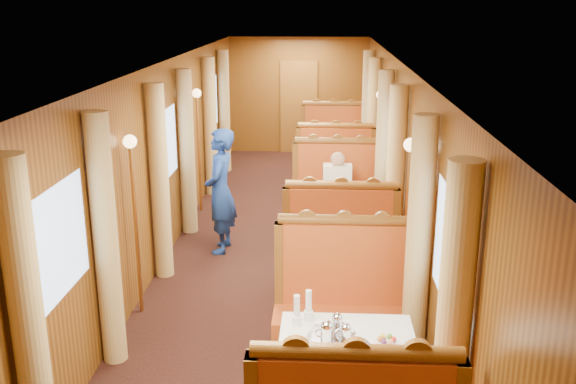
# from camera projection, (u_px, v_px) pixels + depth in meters

# --- Properties ---
(floor) EXTENTS (3.00, 12.00, 0.01)m
(floor) POSITION_uv_depth(u_px,v_px,m) (281.00, 253.00, 8.57)
(floor) COLOR black
(floor) RESTS_ON ground
(ceiling) EXTENTS (3.00, 12.00, 0.01)m
(ceiling) POSITION_uv_depth(u_px,v_px,m) (280.00, 63.00, 7.86)
(ceiling) COLOR silver
(ceiling) RESTS_ON wall_left
(wall_far) EXTENTS (3.00, 0.01, 2.50)m
(wall_far) POSITION_uv_depth(u_px,v_px,m) (299.00, 96.00, 13.95)
(wall_far) COLOR brown
(wall_far) RESTS_ON floor
(wall_left) EXTENTS (0.01, 12.00, 2.50)m
(wall_left) POSITION_uv_depth(u_px,v_px,m) (165.00, 161.00, 8.29)
(wall_left) COLOR brown
(wall_left) RESTS_ON floor
(wall_right) EXTENTS (0.01, 12.00, 2.50)m
(wall_right) POSITION_uv_depth(u_px,v_px,m) (398.00, 164.00, 8.14)
(wall_right) COLOR brown
(wall_right) RESTS_ON floor
(doorway_far) EXTENTS (0.80, 0.04, 2.00)m
(doorway_far) POSITION_uv_depth(u_px,v_px,m) (299.00, 107.00, 14.00)
(doorway_far) COLOR brown
(doorway_far) RESTS_ON floor
(table_near) EXTENTS (1.05, 0.72, 0.75)m
(table_near) POSITION_uv_depth(u_px,v_px,m) (346.00, 377.00, 5.08)
(table_near) COLOR white
(table_near) RESTS_ON floor
(banquette_near_aft) EXTENTS (1.30, 0.55, 1.34)m
(banquette_near_aft) POSITION_uv_depth(u_px,v_px,m) (343.00, 312.00, 6.04)
(banquette_near_aft) COLOR #A62A12
(banquette_near_aft) RESTS_ON floor
(table_mid) EXTENTS (1.05, 0.72, 0.75)m
(table_mid) POSITION_uv_depth(u_px,v_px,m) (338.00, 227.00, 8.43)
(table_mid) COLOR white
(table_mid) RESTS_ON floor
(banquette_mid_fwd) EXTENTS (1.30, 0.55, 1.34)m
(banquette_mid_fwd) POSITION_uv_depth(u_px,v_px,m) (339.00, 253.00, 7.44)
(banquette_mid_fwd) COLOR #A62A12
(banquette_mid_fwd) RESTS_ON floor
(banquette_mid_aft) EXTENTS (1.30, 0.55, 1.34)m
(banquette_mid_aft) POSITION_uv_depth(u_px,v_px,m) (336.00, 201.00, 9.38)
(banquette_mid_aft) COLOR #A62A12
(banquette_mid_aft) RESTS_ON floor
(table_far) EXTENTS (1.05, 0.72, 0.75)m
(table_far) POSITION_uv_depth(u_px,v_px,m) (334.00, 163.00, 11.77)
(table_far) COLOR white
(table_far) RESTS_ON floor
(banquette_far_fwd) EXTENTS (1.30, 0.55, 1.34)m
(banquette_far_fwd) POSITION_uv_depth(u_px,v_px,m) (335.00, 175.00, 10.79)
(banquette_far_fwd) COLOR #A62A12
(banquette_far_fwd) RESTS_ON floor
(banquette_far_aft) EXTENTS (1.30, 0.55, 1.34)m
(banquette_far_aft) POSITION_uv_depth(u_px,v_px,m) (333.00, 148.00, 12.73)
(banquette_far_aft) COLOR #A62A12
(banquette_far_aft) RESTS_ON floor
(tea_tray) EXTENTS (0.41, 0.36, 0.01)m
(tea_tray) POSITION_uv_depth(u_px,v_px,m) (330.00, 336.00, 4.93)
(tea_tray) COLOR silver
(tea_tray) RESTS_ON table_near
(teapot_left) EXTENTS (0.19, 0.16, 0.14)m
(teapot_left) POSITION_uv_depth(u_px,v_px,m) (327.00, 334.00, 4.84)
(teapot_left) COLOR silver
(teapot_left) RESTS_ON tea_tray
(teapot_right) EXTENTS (0.17, 0.15, 0.11)m
(teapot_right) POSITION_uv_depth(u_px,v_px,m) (346.00, 335.00, 4.86)
(teapot_right) COLOR silver
(teapot_right) RESTS_ON tea_tray
(teapot_back) EXTENTS (0.14, 0.11, 0.12)m
(teapot_back) POSITION_uv_depth(u_px,v_px,m) (337.00, 324.00, 5.01)
(teapot_back) COLOR silver
(teapot_back) RESTS_ON tea_tray
(fruit_plate) EXTENTS (0.21, 0.21, 0.05)m
(fruit_plate) POSITION_uv_depth(u_px,v_px,m) (387.00, 341.00, 4.84)
(fruit_plate) COLOR white
(fruit_plate) RESTS_ON table_near
(cup_inboard) EXTENTS (0.08, 0.08, 0.26)m
(cup_inboard) POSITION_uv_depth(u_px,v_px,m) (297.00, 314.00, 5.08)
(cup_inboard) COLOR white
(cup_inboard) RESTS_ON table_near
(cup_outboard) EXTENTS (0.08, 0.08, 0.26)m
(cup_outboard) POSITION_uv_depth(u_px,v_px,m) (309.00, 308.00, 5.17)
(cup_outboard) COLOR white
(cup_outboard) RESTS_ON table_near
(rose_vase_mid) EXTENTS (0.06, 0.06, 0.36)m
(rose_vase_mid) POSITION_uv_depth(u_px,v_px,m) (341.00, 188.00, 8.25)
(rose_vase_mid) COLOR silver
(rose_vase_mid) RESTS_ON table_mid
(rose_vase_far) EXTENTS (0.06, 0.06, 0.36)m
(rose_vase_far) POSITION_uv_depth(u_px,v_px,m) (333.00, 133.00, 11.61)
(rose_vase_far) COLOR silver
(rose_vase_far) RESTS_ON table_far
(window_left_near) EXTENTS (0.01, 1.20, 0.90)m
(window_left_near) POSITION_uv_depth(u_px,v_px,m) (56.00, 245.00, 4.89)
(window_left_near) COLOR #91ADD3
(window_left_near) RESTS_ON wall_left
(curtain_left_near_a) EXTENTS (0.22, 0.22, 2.35)m
(curtain_left_near_a) POSITION_uv_depth(u_px,v_px,m) (28.00, 328.00, 4.22)
(curtain_left_near_a) COLOR #DAB770
(curtain_left_near_a) RESTS_ON floor
(curtain_left_near_b) EXTENTS (0.22, 0.22, 2.35)m
(curtain_left_near_b) POSITION_uv_depth(u_px,v_px,m) (106.00, 242.00, 5.71)
(curtain_left_near_b) COLOR #DAB770
(curtain_left_near_b) RESTS_ON floor
(window_right_near) EXTENTS (0.01, 1.20, 0.90)m
(window_right_near) POSITION_uv_depth(u_px,v_px,m) (449.00, 253.00, 4.73)
(window_right_near) COLOR #91ADD3
(window_right_near) RESTS_ON wall_right
(curtain_right_near_a) EXTENTS (0.22, 0.22, 2.35)m
(curtain_right_near_a) POSITION_uv_depth(u_px,v_px,m) (452.00, 339.00, 4.07)
(curtain_right_near_a) COLOR #DAB770
(curtain_right_near_a) RESTS_ON floor
(curtain_right_near_b) EXTENTS (0.22, 0.22, 2.35)m
(curtain_right_near_b) POSITION_uv_depth(u_px,v_px,m) (418.00, 248.00, 5.56)
(curtain_right_near_b) COLOR #DAB770
(curtain_right_near_b) RESTS_ON floor
(window_left_mid) EXTENTS (0.01, 1.20, 0.90)m
(window_left_mid) POSITION_uv_depth(u_px,v_px,m) (165.00, 146.00, 8.24)
(window_left_mid) COLOR #91ADD3
(window_left_mid) RESTS_ON wall_left
(curtain_left_mid_a) EXTENTS (0.22, 0.22, 2.35)m
(curtain_left_mid_a) POSITION_uv_depth(u_px,v_px,m) (160.00, 183.00, 7.56)
(curtain_left_mid_a) COLOR #DAB770
(curtain_left_mid_a) RESTS_ON floor
(curtain_left_mid_b) EXTENTS (0.22, 0.22, 2.35)m
(curtain_left_mid_b) POSITION_uv_depth(u_px,v_px,m) (187.00, 153.00, 9.06)
(curtain_left_mid_b) COLOR #DAB770
(curtain_left_mid_b) RESTS_ON floor
(window_right_mid) EXTENTS (0.01, 1.20, 0.90)m
(window_right_mid) POSITION_uv_depth(u_px,v_px,m) (398.00, 148.00, 8.08)
(window_right_mid) COLOR #91ADD3
(window_right_mid) RESTS_ON wall_right
(curtain_right_mid_a) EXTENTS (0.22, 0.22, 2.35)m
(curtain_right_mid_a) POSITION_uv_depth(u_px,v_px,m) (395.00, 186.00, 7.42)
(curtain_right_mid_a) COLOR #DAB770
(curtain_right_mid_a) RESTS_ON floor
(curtain_right_mid_b) EXTENTS (0.22, 0.22, 2.35)m
(curtain_right_mid_b) POSITION_uv_depth(u_px,v_px,m) (383.00, 155.00, 8.91)
(curtain_right_mid_b) COLOR #DAB770
(curtain_right_mid_b) RESTS_ON floor
(window_left_far) EXTENTS (0.01, 1.20, 0.90)m
(window_left_far) POSITION_uv_depth(u_px,v_px,m) (211.00, 104.00, 11.58)
(window_left_far) COLOR #91ADD3
(window_left_far) RESTS_ON wall_left
(curtain_left_far_a) EXTENTS (0.22, 0.22, 2.35)m
(curtain_left_far_a) POSITION_uv_depth(u_px,v_px,m) (210.00, 127.00, 10.91)
(curtain_left_far_a) COLOR #DAB770
(curtain_left_far_a) RESTS_ON floor
(curtain_left_far_b) EXTENTS (0.22, 0.22, 2.35)m
(curtain_left_far_b) POSITION_uv_depth(u_px,v_px,m) (224.00, 112.00, 12.40)
(curtain_left_far_b) COLOR #DAB770
(curtain_left_far_b) RESTS_ON floor
(window_right_far) EXTENTS (0.01, 1.20, 0.90)m
(window_right_far) POSITION_uv_depth(u_px,v_px,m) (376.00, 105.00, 11.43)
(window_right_far) COLOR #91ADD3
(window_right_far) RESTS_ON wall_right
(curtain_right_far_a) EXTENTS (0.22, 0.22, 2.35)m
(curtain_right_far_a) POSITION_uv_depth(u_px,v_px,m) (373.00, 128.00, 10.77)
(curtain_right_far_a) COLOR #DAB770
(curtain_right_far_a) RESTS_ON floor
(curtain_right_far_b) EXTENTS (0.22, 0.22, 2.35)m
(curtain_right_far_b) POSITION_uv_depth(u_px,v_px,m) (367.00, 113.00, 12.26)
(curtain_right_far_b) COLOR #DAB770
(curtain_right_far_b) RESTS_ON floor
(sconce_left_fore) EXTENTS (0.14, 0.14, 1.95)m
(sconce_left_fore) POSITION_uv_depth(u_px,v_px,m) (133.00, 189.00, 6.58)
(sconce_left_fore) COLOR #BF8C3F
(sconce_left_fore) RESTS_ON floor
(sconce_right_fore) EXTENTS (0.14, 0.14, 1.95)m
(sconce_right_fore) POSITION_uv_depth(u_px,v_px,m) (408.00, 193.00, 6.43)
(sconce_right_fore) COLOR #BF8C3F
(sconce_right_fore) RESTS_ON floor
(sconce_left_aft) EXTENTS (0.14, 0.14, 1.95)m
(sconce_left_aft) POSITION_uv_depth(u_px,v_px,m) (198.00, 125.00, 9.92)
(sconce_left_aft) COLOR #BF8C3F
(sconce_left_aft) RESTS_ON floor
(sconce_right_aft) EXTENTS (0.14, 0.14, 1.95)m
(sconce_right_aft) POSITION_uv_depth(u_px,v_px,m) (380.00, 127.00, 9.78)
(sconce_right_aft) COLOR #BF8C3F
(sconce_right_aft) RESTS_ON floor
(steward) EXTENTS (0.41, 0.62, 1.67)m
(steward) POSITION_uv_depth(u_px,v_px,m) (220.00, 191.00, 8.43)
(steward) COLOR navy
(steward) RESTS_ON floor
(passenger) EXTENTS (0.40, 0.44, 0.76)m
(passenger) POSITION_uv_depth(u_px,v_px,m) (337.00, 185.00, 9.04)
(passenger) COLOR beige
(passenger) RESTS_ON banquette_mid_aft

